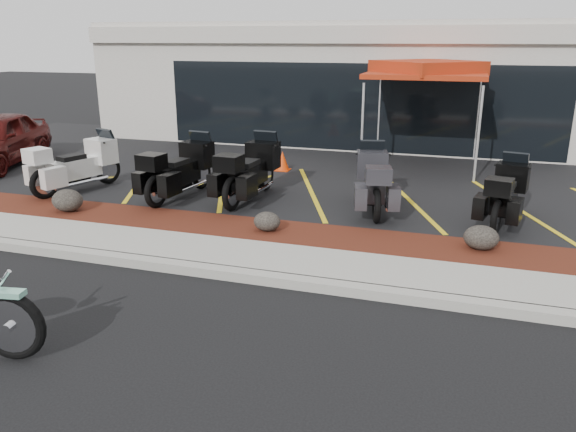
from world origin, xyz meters
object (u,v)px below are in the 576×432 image
(hero_cruiser, at_px, (9,316))
(touring_white, at_px, (107,156))
(popup_canopy, at_px, (427,71))
(traffic_cone, at_px, (283,161))

(hero_cruiser, distance_m, touring_white, 7.63)
(touring_white, distance_m, popup_canopy, 8.39)
(popup_canopy, bearing_deg, hero_cruiser, -97.48)
(hero_cruiser, xyz_separation_m, touring_white, (-3.41, 6.82, 0.26))
(hero_cruiser, height_order, popup_canopy, popup_canopy)
(hero_cruiser, bearing_deg, traffic_cone, 79.60)
(traffic_cone, bearing_deg, touring_white, -143.45)
(touring_white, relative_size, traffic_cone, 4.51)
(popup_canopy, bearing_deg, traffic_cone, -144.53)
(touring_white, bearing_deg, hero_cruiser, -134.89)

